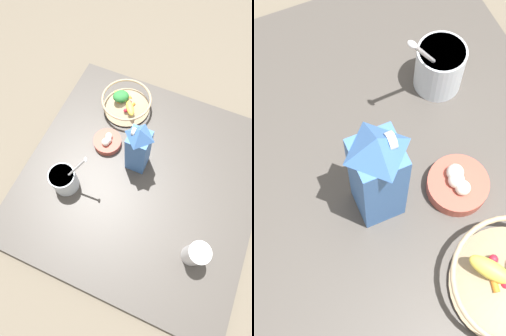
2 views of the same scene
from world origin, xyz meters
The scene contains 7 objects.
ground_plane centered at (0.00, 0.00, 0.00)m, with size 6.00×6.00×0.00m, color #665B4C.
countertop centered at (0.00, 0.00, 0.02)m, with size 0.93×0.93×0.03m.
fruit_bowl centered at (-0.29, -0.19, 0.08)m, with size 0.22×0.22×0.09m.
milk_carton centered at (-0.06, -0.04, 0.17)m, with size 0.08×0.08×0.27m.
yogurt_tub centered at (0.14, -0.26, 0.09)m, with size 0.11×0.16×0.24m.
drinking_cup centered at (0.21, 0.28, 0.11)m, with size 0.08×0.08×0.14m.
garlic_bowl centered at (-0.09, -0.19, 0.05)m, with size 0.12×0.12×0.06m.
Camera 1 is at (0.36, 0.09, 1.04)m, focal length 28.00 mm.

